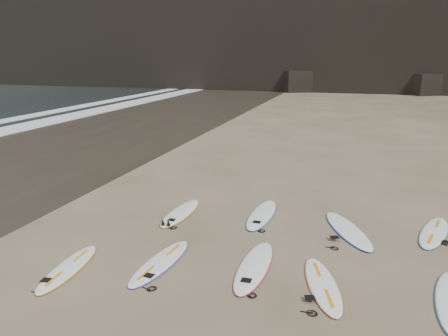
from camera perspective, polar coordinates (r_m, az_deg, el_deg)
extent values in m
plane|color=#897559|center=(9.44, 7.60, -13.46)|extent=(240.00, 240.00, 0.00)
cube|color=#383026|center=(23.56, -20.67, 2.94)|extent=(12.00, 200.00, 0.01)
cube|color=black|center=(53.76, 24.53, 9.96)|extent=(4.23, 4.46, 2.33)
cube|color=black|center=(53.82, 9.37, 11.16)|extent=(4.49, 4.76, 2.49)
ellipsoid|color=white|center=(10.05, -19.68, -12.15)|extent=(0.76, 2.28, 0.08)
ellipsoid|color=white|center=(9.81, -8.31, -12.06)|extent=(0.78, 2.42, 0.09)
ellipsoid|color=white|center=(9.57, 3.97, -12.63)|extent=(0.61, 2.52, 0.09)
ellipsoid|color=white|center=(9.09, 12.76, -14.61)|extent=(1.18, 2.36, 0.08)
ellipsoid|color=white|center=(12.57, -5.70, -5.81)|extent=(0.62, 2.39, 0.09)
ellipsoid|color=white|center=(12.42, 4.96, -6.03)|extent=(0.65, 2.52, 0.09)
ellipsoid|color=white|center=(11.77, 15.88, -7.77)|extent=(1.64, 2.65, 0.09)
ellipsoid|color=white|center=(12.41, 25.74, -7.55)|extent=(1.22, 2.46, 0.09)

